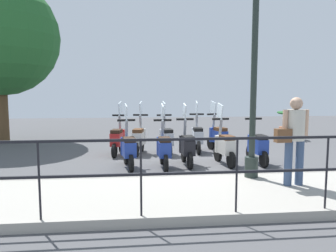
{
  "coord_description": "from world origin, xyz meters",
  "views": [
    {
      "loc": [
        -8.54,
        1.42,
        1.86
      ],
      "look_at": [
        0.2,
        0.5,
        0.9
      ],
      "focal_mm": 35.0,
      "sensor_mm": 36.0,
      "label": 1
    }
  ],
  "objects_px": {
    "scooter_far_4": "(118,138)",
    "potted_palm": "(286,127)",
    "lamp_post_near": "(254,76)",
    "scooter_far_0": "(218,136)",
    "scooter_far_2": "(166,138)",
    "scooter_far_3": "(139,138)",
    "scooter_near_3": "(164,148)",
    "scooter_far_1": "(197,136)",
    "scooter_near_4": "(128,148)",
    "scooter_near_1": "(224,146)",
    "pedestrian_with_bag": "(294,134)",
    "scooter_near_0": "(257,145)",
    "scooter_near_2": "(187,146)"
  },
  "relations": [
    {
      "from": "scooter_near_1",
      "to": "scooter_far_3",
      "type": "relative_size",
      "value": 1.0
    },
    {
      "from": "lamp_post_near",
      "to": "scooter_near_3",
      "type": "relative_size",
      "value": 2.9
    },
    {
      "from": "scooter_far_0",
      "to": "scooter_far_3",
      "type": "distance_m",
      "value": 2.38
    },
    {
      "from": "scooter_near_3",
      "to": "scooter_far_4",
      "type": "bearing_deg",
      "value": 33.45
    },
    {
      "from": "potted_palm",
      "to": "scooter_near_2",
      "type": "xyz_separation_m",
      "value": [
        -4.09,
        4.57,
        0.04
      ]
    },
    {
      "from": "scooter_near_0",
      "to": "scooter_near_1",
      "type": "bearing_deg",
      "value": 87.29
    },
    {
      "from": "pedestrian_with_bag",
      "to": "scooter_near_1",
      "type": "relative_size",
      "value": 1.03
    },
    {
      "from": "pedestrian_with_bag",
      "to": "scooter_far_3",
      "type": "distance_m",
      "value": 4.82
    },
    {
      "from": "scooter_near_3",
      "to": "scooter_far_1",
      "type": "relative_size",
      "value": 1.0
    },
    {
      "from": "scooter_far_1",
      "to": "scooter_far_3",
      "type": "distance_m",
      "value": 1.76
    },
    {
      "from": "scooter_near_3",
      "to": "scooter_far_2",
      "type": "distance_m",
      "value": 1.65
    },
    {
      "from": "scooter_far_3",
      "to": "scooter_near_1",
      "type": "bearing_deg",
      "value": -115.59
    },
    {
      "from": "scooter_near_0",
      "to": "scooter_near_1",
      "type": "relative_size",
      "value": 1.0
    },
    {
      "from": "pedestrian_with_bag",
      "to": "scooter_near_2",
      "type": "bearing_deg",
      "value": 29.67
    },
    {
      "from": "scooter_far_0",
      "to": "scooter_far_3",
      "type": "height_order",
      "value": "same"
    },
    {
      "from": "scooter_far_3",
      "to": "scooter_far_4",
      "type": "height_order",
      "value": "same"
    },
    {
      "from": "scooter_far_2",
      "to": "lamp_post_near",
      "type": "bearing_deg",
      "value": -163.79
    },
    {
      "from": "scooter_near_4",
      "to": "scooter_far_1",
      "type": "bearing_deg",
      "value": -57.63
    },
    {
      "from": "scooter_far_3",
      "to": "scooter_far_2",
      "type": "bearing_deg",
      "value": -87.31
    },
    {
      "from": "pedestrian_with_bag",
      "to": "scooter_far_2",
      "type": "relative_size",
      "value": 1.03
    },
    {
      "from": "potted_palm",
      "to": "scooter_near_4",
      "type": "relative_size",
      "value": 0.69
    },
    {
      "from": "scooter_near_4",
      "to": "scooter_far_4",
      "type": "bearing_deg",
      "value": 1.94
    },
    {
      "from": "lamp_post_near",
      "to": "scooter_far_0",
      "type": "height_order",
      "value": "lamp_post_near"
    },
    {
      "from": "scooter_near_1",
      "to": "pedestrian_with_bag",
      "type": "bearing_deg",
      "value": -173.7
    },
    {
      "from": "lamp_post_near",
      "to": "scooter_near_0",
      "type": "distance_m",
      "value": 2.52
    },
    {
      "from": "pedestrian_with_bag",
      "to": "scooter_near_3",
      "type": "height_order",
      "value": "pedestrian_with_bag"
    },
    {
      "from": "scooter_far_0",
      "to": "scooter_far_1",
      "type": "relative_size",
      "value": 1.0
    },
    {
      "from": "scooter_near_3",
      "to": "scooter_far_1",
      "type": "xyz_separation_m",
      "value": [
        1.9,
        -1.19,
        0.0
      ]
    },
    {
      "from": "scooter_near_4",
      "to": "potted_palm",
      "type": "bearing_deg",
      "value": -64.31
    },
    {
      "from": "lamp_post_near",
      "to": "scooter_far_0",
      "type": "relative_size",
      "value": 2.9
    },
    {
      "from": "lamp_post_near",
      "to": "scooter_near_1",
      "type": "height_order",
      "value": "lamp_post_near"
    },
    {
      "from": "lamp_post_near",
      "to": "scooter_near_1",
      "type": "xyz_separation_m",
      "value": [
        1.73,
        0.06,
        -1.65
      ]
    },
    {
      "from": "potted_palm",
      "to": "scooter_near_3",
      "type": "height_order",
      "value": "scooter_near_3"
    },
    {
      "from": "scooter_far_4",
      "to": "potted_palm",
      "type": "bearing_deg",
      "value": -56.07
    },
    {
      "from": "scooter_far_1",
      "to": "scooter_far_2",
      "type": "distance_m",
      "value": 1.01
    },
    {
      "from": "scooter_near_3",
      "to": "scooter_near_4",
      "type": "relative_size",
      "value": 1.0
    },
    {
      "from": "scooter_far_0",
      "to": "scooter_near_0",
      "type": "bearing_deg",
      "value": -176.39
    },
    {
      "from": "scooter_far_4",
      "to": "scooter_near_2",
      "type": "bearing_deg",
      "value": -118.76
    },
    {
      "from": "scooter_near_3",
      "to": "scooter_far_0",
      "type": "relative_size",
      "value": 1.0
    },
    {
      "from": "pedestrian_with_bag",
      "to": "scooter_near_2",
      "type": "xyz_separation_m",
      "value": [
        2.39,
        1.54,
        -0.6
      ]
    },
    {
      "from": "lamp_post_near",
      "to": "scooter_near_4",
      "type": "relative_size",
      "value": 2.9
    },
    {
      "from": "scooter_far_3",
      "to": "scooter_far_4",
      "type": "xyz_separation_m",
      "value": [
        -0.06,
        0.61,
        0.0
      ]
    },
    {
      "from": "scooter_far_1",
      "to": "scooter_near_3",
      "type": "bearing_deg",
      "value": 153.14
    },
    {
      "from": "scooter_far_2",
      "to": "pedestrian_with_bag",
      "type": "bearing_deg",
      "value": -160.51
    },
    {
      "from": "potted_palm",
      "to": "scooter_far_4",
      "type": "bearing_deg",
      "value": 112.27
    },
    {
      "from": "scooter_near_4",
      "to": "lamp_post_near",
      "type": "bearing_deg",
      "value": -133.27
    },
    {
      "from": "scooter_far_2",
      "to": "scooter_far_3",
      "type": "relative_size",
      "value": 1.0
    },
    {
      "from": "scooter_near_3",
      "to": "scooter_far_0",
      "type": "height_order",
      "value": "same"
    },
    {
      "from": "lamp_post_near",
      "to": "scooter_near_2",
      "type": "distance_m",
      "value": 2.62
    },
    {
      "from": "lamp_post_near",
      "to": "scooter_far_2",
      "type": "bearing_deg",
      "value": 23.24
    }
  ]
}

